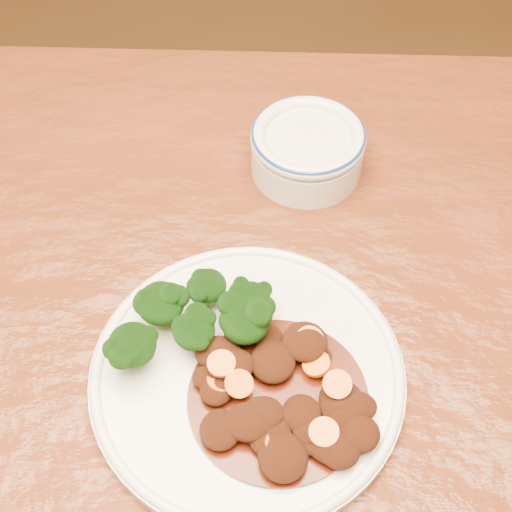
{
  "coord_description": "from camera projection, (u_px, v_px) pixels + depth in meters",
  "views": [
    {
      "loc": [
        0.06,
        -0.36,
        1.36
      ],
      "look_at": [
        0.05,
        0.08,
        0.77
      ],
      "focal_mm": 50.0,
      "sensor_mm": 36.0,
      "label": 1
    }
  ],
  "objects": [
    {
      "name": "dining_table",
      "position": [
        205.0,
        372.0,
        0.77
      ],
      "size": [
        1.52,
        0.93,
        0.75
      ],
      "rotation": [
        0.0,
        0.0,
        -0.02
      ],
      "color": "#5B2210",
      "rests_on": "ground"
    },
    {
      "name": "mince_stew",
      "position": [
        285.0,
        402.0,
        0.63
      ],
      "size": [
        0.17,
        0.17,
        0.03
      ],
      "color": "#451307",
      "rests_on": "dinner_plate"
    },
    {
      "name": "broccoli_florets",
      "position": [
        195.0,
        317.0,
        0.67
      ],
      "size": [
        0.15,
        0.11,
        0.05
      ],
      "color": "#658645",
      "rests_on": "dinner_plate"
    },
    {
      "name": "dinner_plate",
      "position": [
        247.0,
        374.0,
        0.67
      ],
      "size": [
        0.3,
        0.3,
        0.02
      ],
      "rotation": [
        0.0,
        0.0,
        0.29
      ],
      "color": "silver",
      "rests_on": "dining_table"
    },
    {
      "name": "dip_bowl",
      "position": [
        307.0,
        148.0,
        0.82
      ],
      "size": [
        0.13,
        0.13,
        0.06
      ],
      "rotation": [
        0.0,
        0.0,
        0.28
      ],
      "color": "beige",
      "rests_on": "dining_table"
    }
  ]
}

